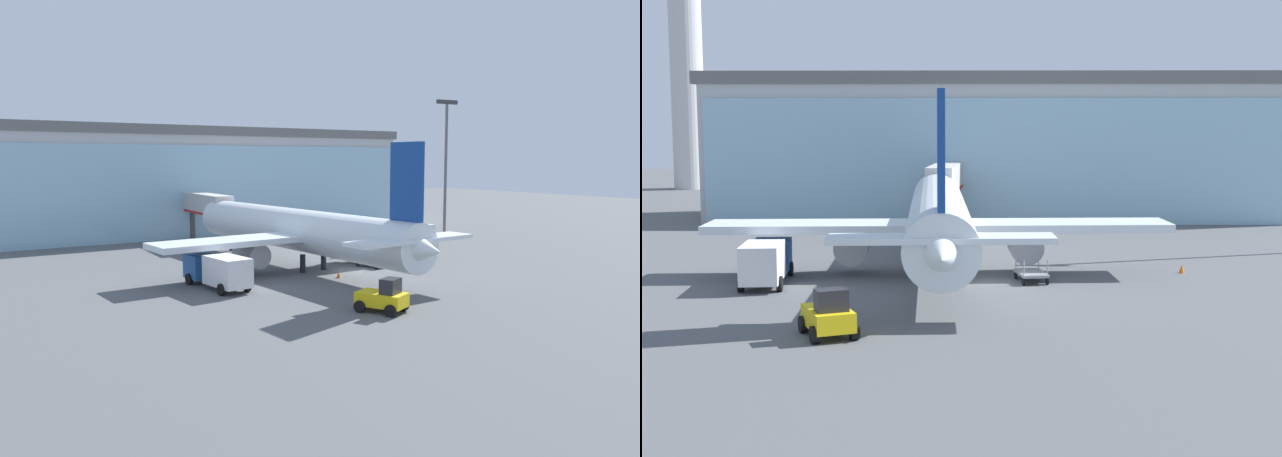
{
  "view_description": "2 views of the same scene",
  "coord_description": "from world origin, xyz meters",
  "views": [
    {
      "loc": [
        -30.31,
        -46.25,
        10.0
      ],
      "look_at": [
        -1.09,
        3.67,
        3.58
      ],
      "focal_mm": 35.0,
      "sensor_mm": 36.0,
      "label": 1
    },
    {
      "loc": [
        2.4,
        -52.76,
        9.84
      ],
      "look_at": [
        -1.51,
        2.7,
        3.0
      ],
      "focal_mm": 50.0,
      "sensor_mm": 36.0,
      "label": 2
    }
  ],
  "objects": [
    {
      "name": "jet_bridge",
      "position": [
        -4.5,
        25.32,
        4.54
      ],
      "size": [
        2.33,
        13.17,
        5.92
      ],
      "rotation": [
        0.0,
        0.0,
        1.56
      ],
      "color": "beige",
      "rests_on": "ground"
    },
    {
      "name": "catering_truck",
      "position": [
        -13.02,
        -1.11,
        1.47
      ],
      "size": [
        3.34,
        7.54,
        2.65
      ],
      "rotation": [
        0.0,
        0.0,
        1.71
      ],
      "color": "#2659A5",
      "rests_on": "ground"
    },
    {
      "name": "apron_light_mast",
      "position": [
        23.92,
        14.6,
        10.45
      ],
      "size": [
        3.2,
        0.4,
        17.46
      ],
      "color": "#59595E",
      "rests_on": "ground"
    },
    {
      "name": "ground",
      "position": [
        0.0,
        0.0,
        0.0
      ],
      "size": [
        240.0,
        240.0,
        0.0
      ],
      "primitive_type": "plane",
      "color": "#545659"
    },
    {
      "name": "safety_cone_nose",
      "position": [
        -2.65,
        -2.12,
        0.28
      ],
      "size": [
        0.36,
        0.36,
        0.55
      ],
      "primitive_type": "cone",
      "color": "orange",
      "rests_on": "ground"
    },
    {
      "name": "pushback_tug",
      "position": [
        -6.43,
        -13.68,
        0.97
      ],
      "size": [
        3.29,
        3.68,
        2.3
      ],
      "rotation": [
        0.0,
        0.0,
        2.04
      ],
      "color": "yellow",
      "rests_on": "ground"
    },
    {
      "name": "terminal_building",
      "position": [
        0.01,
        36.91,
        7.15
      ],
      "size": [
        58.92,
        16.43,
        14.31
      ],
      "rotation": [
        0.0,
        0.0,
        0.06
      ],
      "color": "#B9B9B9",
      "rests_on": "ground"
    },
    {
      "name": "airplane",
      "position": [
        -3.08,
        3.8,
        3.47
      ],
      "size": [
        29.36,
        35.42,
        11.28
      ],
      "rotation": [
        0.0,
        0.0,
        1.68
      ],
      "color": "white",
      "rests_on": "ground"
    },
    {
      "name": "safety_cone_wingtip",
      "position": [
        12.55,
        4.63,
        0.28
      ],
      "size": [
        0.36,
        0.36,
        0.55
      ],
      "primitive_type": "cone",
      "color": "orange",
      "rests_on": "ground"
    },
    {
      "name": "baggage_cart",
      "position": [
        2.85,
        0.84,
        0.5
      ],
      "size": [
        2.19,
        3.09,
        1.5
      ],
      "rotation": [
        0.0,
        0.0,
        4.94
      ],
      "color": "gray",
      "rests_on": "ground"
    }
  ]
}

